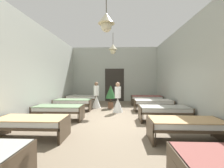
% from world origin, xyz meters
% --- Properties ---
extents(ground_plane, '(6.83, 11.30, 0.10)m').
position_xyz_m(ground_plane, '(0.00, 0.00, -0.05)').
color(ground_plane, '#7A6B56').
extents(room_shell, '(6.63, 10.90, 3.99)m').
position_xyz_m(room_shell, '(0.00, 1.32, 2.00)').
color(room_shell, '#B2B7AD').
rests_on(room_shell, ground).
extents(bed_left_row_1, '(1.90, 0.84, 0.57)m').
position_xyz_m(bed_left_row_1, '(-2.07, -1.86, 0.44)').
color(bed_left_row_1, '#473828').
rests_on(bed_left_row_1, ground).
extents(bed_right_row_1, '(1.90, 0.84, 0.57)m').
position_xyz_m(bed_right_row_1, '(2.07, -1.86, 0.44)').
color(bed_right_row_1, '#473828').
rests_on(bed_right_row_1, ground).
extents(bed_left_row_2, '(1.90, 0.84, 0.57)m').
position_xyz_m(bed_left_row_2, '(-2.07, 0.00, 0.44)').
color(bed_left_row_2, '#473828').
rests_on(bed_left_row_2, ground).
extents(bed_right_row_2, '(1.90, 0.84, 0.57)m').
position_xyz_m(bed_right_row_2, '(2.07, 0.00, 0.44)').
color(bed_right_row_2, '#473828').
rests_on(bed_right_row_2, ground).
extents(bed_left_row_3, '(1.90, 0.84, 0.57)m').
position_xyz_m(bed_left_row_3, '(-2.07, 1.86, 0.44)').
color(bed_left_row_3, '#473828').
rests_on(bed_left_row_3, ground).
extents(bed_right_row_3, '(1.90, 0.84, 0.57)m').
position_xyz_m(bed_right_row_3, '(2.07, 1.86, 0.44)').
color(bed_right_row_3, '#473828').
rests_on(bed_right_row_3, ground).
extents(bed_left_row_4, '(1.90, 0.84, 0.57)m').
position_xyz_m(bed_left_row_4, '(-2.07, 3.72, 0.44)').
color(bed_left_row_4, '#473828').
rests_on(bed_left_row_4, ground).
extents(bed_right_row_4, '(1.90, 0.84, 0.57)m').
position_xyz_m(bed_right_row_4, '(2.07, 3.72, 0.44)').
color(bed_right_row_4, '#473828').
rests_on(bed_right_row_4, ground).
extents(nurse_near_aisle, '(0.52, 0.52, 1.49)m').
position_xyz_m(nurse_near_aisle, '(-0.95, 2.59, 0.53)').
color(nurse_near_aisle, white).
rests_on(nurse_near_aisle, ground).
extents(nurse_mid_aisle, '(0.52, 0.52, 1.49)m').
position_xyz_m(nurse_mid_aisle, '(0.27, 1.52, 0.53)').
color(nurse_mid_aisle, white).
rests_on(nurse_mid_aisle, ground).
extents(potted_plant, '(0.58, 0.58, 1.28)m').
position_xyz_m(potted_plant, '(-0.13, 2.48, 0.83)').
color(potted_plant, brown).
rests_on(potted_plant, ground).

